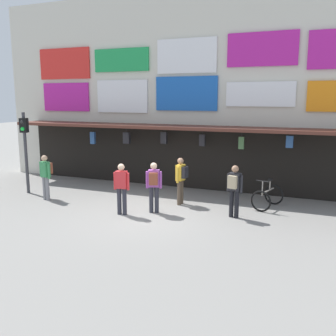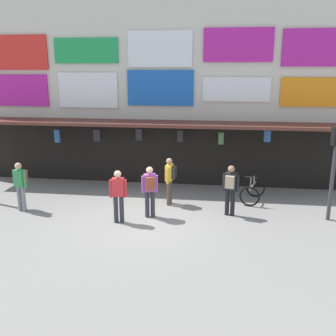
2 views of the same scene
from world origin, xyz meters
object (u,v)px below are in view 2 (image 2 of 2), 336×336
Objects in this scene: pedestrian_in_red at (118,194)px; pedestrian_in_blue at (230,187)px; pedestrian_in_yellow at (20,183)px; traffic_light_far at (335,154)px; pedestrian_in_black at (170,178)px; pedestrian_in_purple at (150,188)px; bicycle_parked at (253,191)px.

pedestrian_in_red and pedestrian_in_blue have the same top height.
pedestrian_in_yellow is at bearing -175.87° from pedestrian_in_blue.
pedestrian_in_yellow is 6.94m from pedestrian_in_blue.
traffic_light_far is 1.90× the size of pedestrian_in_black.
pedestrian_in_red is 3.59m from pedestrian_in_blue.
pedestrian_in_red is 1.00× the size of pedestrian_in_black.
traffic_light_far is at bearing 5.50° from pedestrian_in_purple.
traffic_light_far reaches higher than pedestrian_in_purple.
pedestrian_in_purple is 1.36m from pedestrian_in_black.
traffic_light_far is 3.19m from bicycle_parked.
pedestrian_in_black is at bearing 171.97° from traffic_light_far.
pedestrian_in_yellow is 1.00× the size of pedestrian_in_blue.
pedestrian_in_blue reaches higher than bicycle_parked.
pedestrian_in_purple is (-5.65, -0.54, -1.16)m from traffic_light_far.
bicycle_parked is 0.78× the size of pedestrian_in_red.
bicycle_parked is 0.78× the size of pedestrian_in_yellow.
traffic_light_far is 5.35m from pedestrian_in_black.
pedestrian_in_yellow is at bearing -165.65° from bicycle_parked.
bicycle_parked is at bearing 30.61° from pedestrian_in_red.
pedestrian_in_red is at bearing -163.08° from pedestrian_in_blue.
pedestrian_in_yellow is (-3.49, 0.55, 0.04)m from pedestrian_in_red.
pedestrian_in_blue is at bearing 4.13° from pedestrian_in_yellow.
pedestrian_in_yellow is at bearing 171.10° from pedestrian_in_red.
pedestrian_in_blue is (3.44, 1.05, 0.04)m from pedestrian_in_red.
bicycle_parked is 0.78× the size of pedestrian_in_purple.
bicycle_parked is (-2.26, 1.43, -1.75)m from traffic_light_far.
traffic_light_far reaches higher than pedestrian_in_black.
pedestrian_in_yellow is 5.02m from pedestrian_in_black.
pedestrian_in_purple is at bearing 32.18° from pedestrian_in_red.
pedestrian_in_purple is (-3.39, -1.97, 0.59)m from bicycle_parked.
pedestrian_in_yellow and pedestrian_in_blue have the same top height.
pedestrian_in_black is at bearing -166.50° from bicycle_parked.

